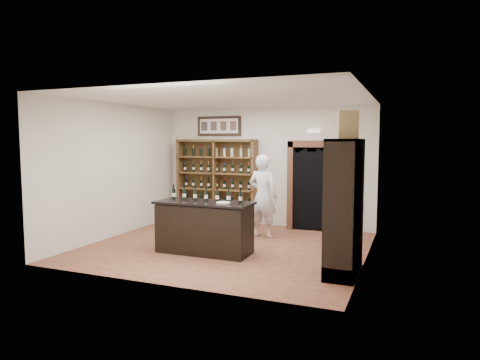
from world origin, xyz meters
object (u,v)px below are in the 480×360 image
Objects in this scene: tasting_counter at (204,228)px; wine_crate at (348,125)px; side_cabinet at (346,228)px; counter_bottle_0 at (174,194)px; shopkeeper at (263,196)px; wine_shelf at (217,181)px.

wine_crate is (2.67, -0.01, 1.94)m from tasting_counter.
tasting_counter is 2.75m from side_cabinet.
shopkeeper is (1.33, 1.62, -0.17)m from counter_bottle_0.
wine_shelf is 1.18× the size of shopkeeper.
side_cabinet is (3.82, -3.23, -0.35)m from wine_shelf.
wine_shelf is at bearing 139.79° from side_cabinet.
side_cabinet is (3.44, -0.38, -0.35)m from counter_bottle_0.
counter_bottle_0 is at bearing 173.58° from tasting_counter.
shopkeeper is (-2.12, 2.00, 0.18)m from side_cabinet.
side_cabinet is at bearing 145.58° from shopkeeper.
wine_crate is at bearing 149.39° from shopkeeper.
tasting_counter is (1.10, -2.93, -0.61)m from wine_shelf.
counter_bottle_0 is at bearing 155.50° from wine_crate.
shopkeeper is at bearing 117.48° from wine_crate.
wine_shelf is 2.11m from shopkeeper.
tasting_counter is at bearing 156.84° from wine_crate.
shopkeeper is at bearing -35.89° from wine_shelf.
wine_shelf is 4.72× the size of wine_crate.
wine_shelf and side_cabinet have the same top height.
wine_crate reaches higher than shopkeeper.
counter_bottle_0 is 0.16× the size of shopkeeper.
tasting_counter is at bearing 79.21° from shopkeeper.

